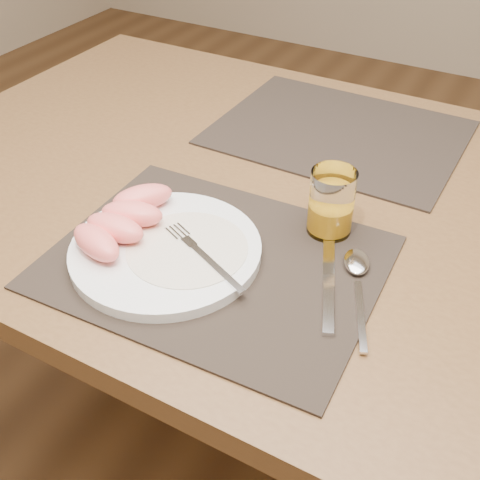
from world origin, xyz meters
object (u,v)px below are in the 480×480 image
object	(u,v)px
spoon	(357,269)
placemat_far	(338,132)
table	(286,229)
plate	(166,250)
knife	(329,285)
juice_glass	(331,205)
fork	(198,251)
placemat_near	(215,262)

from	to	relation	value
spoon	placemat_far	bearing A→B (deg)	115.23
table	placemat_far	distance (m)	0.24
plate	spoon	bearing A→B (deg)	21.01
knife	placemat_far	bearing A→B (deg)	110.03
placemat_far	plate	xyz separation A→B (m)	(-0.08, -0.46, 0.01)
knife	juice_glass	xyz separation A→B (m)	(-0.05, 0.12, 0.04)
fork	spoon	xyz separation A→B (m)	(0.20, 0.09, -0.01)
table	plate	distance (m)	0.27
fork	spoon	world-z (taller)	fork
placemat_far	placemat_near	bearing A→B (deg)	-91.11
juice_glass	fork	bearing A→B (deg)	-129.91
placemat_near	juice_glass	distance (m)	0.19
table	juice_glass	bearing A→B (deg)	-36.86
spoon	juice_glass	world-z (taller)	juice_glass
plate	table	bearing A→B (deg)	72.59
placemat_far	plate	size ratio (longest dim) A/B	1.67
plate	fork	xyz separation A→B (m)	(0.05, 0.01, 0.01)
fork	juice_glass	xyz separation A→B (m)	(0.13, 0.16, 0.03)
fork	table	bearing A→B (deg)	83.15
table	knife	size ratio (longest dim) A/B	6.68
placemat_near	fork	xyz separation A→B (m)	(-0.02, -0.01, 0.02)
juice_glass	spoon	bearing A→B (deg)	-44.85
juice_glass	plate	bearing A→B (deg)	-137.03
placemat_near	placemat_far	distance (m)	0.44
plate	juice_glass	bearing A→B (deg)	42.97
knife	spoon	size ratio (longest dim) A/B	1.14
table	placemat_near	xyz separation A→B (m)	(-0.01, -0.22, 0.09)
fork	knife	world-z (taller)	fork
placemat_far	knife	distance (m)	0.44
placemat_near	juice_glass	size ratio (longest dim) A/B	4.50
fork	knife	distance (m)	0.18
fork	juice_glass	world-z (taller)	juice_glass
placemat_near	placemat_far	xyz separation A→B (m)	(0.01, 0.44, 0.00)
placemat_far	juice_glass	xyz separation A→B (m)	(0.10, -0.30, 0.05)
table	plate	size ratio (longest dim) A/B	5.19
fork	juice_glass	size ratio (longest dim) A/B	1.66
table	fork	distance (m)	0.26
table	knife	xyz separation A→B (m)	(0.15, -0.19, 0.09)
placemat_near	plate	size ratio (longest dim) A/B	1.67
placemat_near	spoon	bearing A→B (deg)	21.88
placemat_near	spoon	xyz separation A→B (m)	(0.18, 0.07, 0.01)
table	spoon	world-z (taller)	spoon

